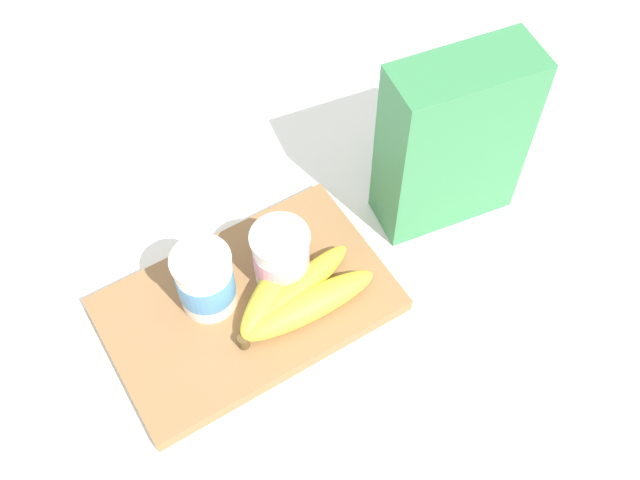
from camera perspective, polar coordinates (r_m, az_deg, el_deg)
ground_plane at (r=0.94m, az=-5.45°, el=-5.19°), size 2.40×2.40×0.00m
cutting_board at (r=0.93m, az=-5.50°, el=-4.88°), size 0.34×0.22×0.02m
cereal_box at (r=0.94m, az=10.03°, el=7.31°), size 0.19×0.10×0.25m
yogurt_cup_front at (r=0.89m, az=-8.71°, el=-3.06°), size 0.07×0.07×0.09m
yogurt_cup_back at (r=0.90m, az=-2.97°, el=-1.29°), size 0.07×0.07×0.09m
banana_bunch at (r=0.90m, az=-2.03°, el=-4.12°), size 0.19×0.12×0.04m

